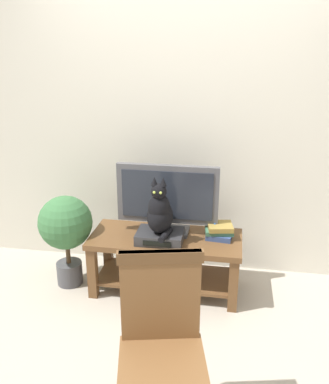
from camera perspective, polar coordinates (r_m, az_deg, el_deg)
ground_plane at (r=3.12m, az=-0.12°, el=-18.27°), size 12.00×12.00×0.00m
back_wall at (r=3.53m, az=2.81°, el=11.27°), size 7.00×0.12×2.80m
tv_stand at (r=3.40m, az=0.14°, el=-8.26°), size 1.19×0.51×0.47m
tv at (r=3.29m, az=0.40°, el=-0.77°), size 0.80×0.20×0.56m
media_box at (r=3.25m, az=-0.60°, el=-6.00°), size 0.35×0.26×0.08m
cat at (r=3.15m, az=-0.64°, el=-2.70°), size 0.20×0.32×0.45m
wooden_chair at (r=2.18m, az=-0.41°, el=-19.05°), size 0.50×0.50×0.98m
book_stack at (r=3.33m, az=7.42°, el=-5.21°), size 0.23×0.21×0.11m
potted_plant at (r=3.49m, az=-13.16°, el=-4.71°), size 0.43×0.43×0.77m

